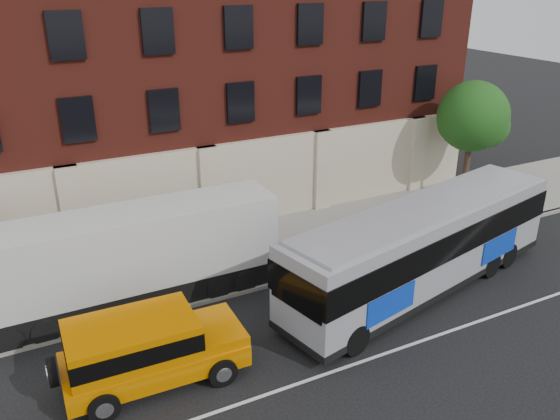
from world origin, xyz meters
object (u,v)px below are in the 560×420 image
street_tree (473,119)px  shipping_container (126,261)px  city_bus (424,244)px  yellow_suv (145,347)px  sign_pole (20,308)px

street_tree → shipping_container: (-18.41, -2.39, -2.59)m
street_tree → city_bus: size_ratio=0.47×
street_tree → yellow_suv: size_ratio=1.09×
street_tree → city_bus: (-8.16, -6.25, -2.47)m
street_tree → shipping_container: street_tree is taller
street_tree → yellow_suv: 20.38m
street_tree → shipping_container: bearing=-172.6°
sign_pole → shipping_container: 3.77m
street_tree → city_bus: bearing=-142.5°
sign_pole → shipping_container: (3.63, 0.95, 0.37)m
street_tree → shipping_container: 18.75m
sign_pole → yellow_suv: sign_pole is taller
sign_pole → yellow_suv: bearing=-48.4°
street_tree → yellow_suv: bearing=-160.1°
city_bus → shipping_container: 10.96m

